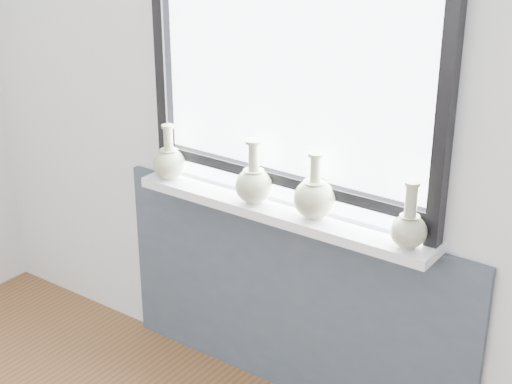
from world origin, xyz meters
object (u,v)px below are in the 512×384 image
Objects in this scene: windowsill at (280,212)px; vase_d at (409,227)px; vase_a at (169,161)px; vase_b at (254,183)px; vase_c at (315,196)px.

windowsill is 5.32× the size of vase_d.
windowsill is 5.53× the size of vase_a.
vase_c is (0.27, 0.02, 0.00)m from vase_b.
vase_a is at bearing -179.79° from vase_b.
vase_b is 0.68m from vase_d.
vase_d is (0.56, -0.02, 0.10)m from windowsill.
vase_c reaches higher than vase_a.
vase_a is at bearing -178.32° from windowsill.
vase_c reaches higher than vase_d.
windowsill is at bearing 7.31° from vase_b.
windowsill is 0.19m from vase_c.
vase_a reaches higher than windowsill.
vase_b reaches higher than vase_d.
vase_a is 0.91× the size of vase_c.
vase_a is 0.92× the size of vase_b.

